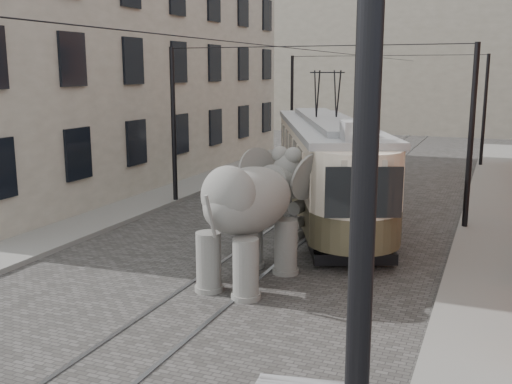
% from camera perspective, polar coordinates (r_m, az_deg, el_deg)
% --- Properties ---
extents(ground, '(120.00, 120.00, 0.00)m').
position_cam_1_polar(ground, '(16.06, -0.98, -7.06)').
color(ground, '#474442').
extents(tram_rails, '(1.54, 80.00, 0.02)m').
position_cam_1_polar(tram_rails, '(16.06, -0.98, -7.02)').
color(tram_rails, slate).
rests_on(tram_rails, ground).
extents(sidewalk_right, '(2.00, 60.00, 0.15)m').
position_cam_1_polar(sidewalk_right, '(14.86, 21.09, -9.13)').
color(sidewalk_right, slate).
rests_on(sidewalk_right, ground).
extents(sidewalk_left, '(2.00, 60.00, 0.15)m').
position_cam_1_polar(sidewalk_left, '(19.44, -18.91, -4.15)').
color(sidewalk_left, slate).
rests_on(sidewalk_left, ground).
extents(stucco_building, '(7.00, 24.00, 10.00)m').
position_cam_1_polar(stucco_building, '(29.41, -13.32, 11.00)').
color(stucco_building, gray).
rests_on(stucco_building, ground).
extents(distant_block, '(28.00, 10.00, 14.00)m').
position_cam_1_polar(distant_block, '(54.34, 16.37, 13.07)').
color(distant_block, gray).
rests_on(distant_block, ground).
extents(catenary, '(11.00, 30.20, 6.00)m').
position_cam_1_polar(catenary, '(20.08, 4.14, 5.44)').
color(catenary, black).
rests_on(catenary, ground).
extents(tram, '(7.57, 12.89, 5.12)m').
position_cam_1_polar(tram, '(21.60, 6.69, 4.65)').
color(tram, beige).
rests_on(tram, ground).
extents(elephant, '(3.51, 5.51, 3.18)m').
position_cam_1_polar(elephant, '(14.43, -0.70, -2.64)').
color(elephant, '#66645E').
rests_on(elephant, ground).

